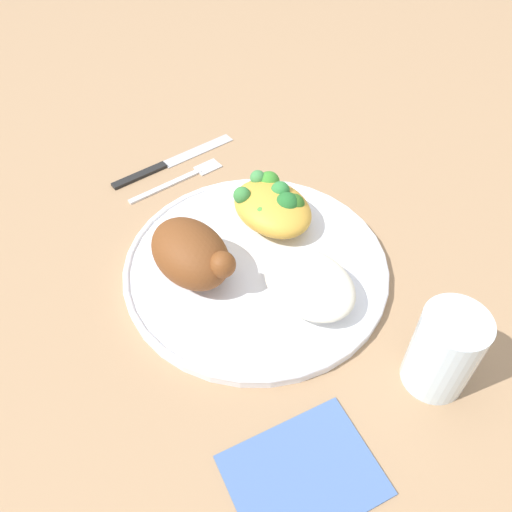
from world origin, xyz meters
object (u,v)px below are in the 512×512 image
Objects in this scene: roasted_chicken at (192,254)px; mac_cheese_with_broccoli at (273,205)px; rice_pile at (309,283)px; napkin at (303,475)px; water_glass at (444,351)px; plate at (256,266)px; fork at (180,179)px; knife at (164,164)px.

roasted_chicken reaches higher than mac_cheese_with_broccoli.
mac_cheese_with_broccoli reaches higher than rice_pile.
roasted_chicken is at bearing -142.46° from rice_pile.
napkin is (0.24, -0.17, -0.03)m from mac_cheese_with_broccoli.
roasted_chicken is at bearing -84.83° from mac_cheese_with_broccoli.
water_glass is 0.17m from napkin.
plate is 0.08m from mac_cheese_with_broccoli.
plate is 0.08m from roasted_chicken.
plate is at bearing -6.64° from fork.
plate is 2.82× the size of mac_cheese_with_broccoli.
mac_cheese_with_broccoli is at bearing 176.88° from water_glass.
rice_pile is at bearing 37.54° from roasted_chicken.
roasted_chicken reaches higher than napkin.
plate is 2.09× the size of fork.
mac_cheese_with_broccoli is at bearing 125.04° from plate.
plate is at bearing -168.08° from rice_pile.
fork is (-0.16, 0.08, -0.04)m from roasted_chicken.
rice_pile is 0.12m from mac_cheese_with_broccoli.
water_glass is at bearing 12.50° from rice_pile.
mac_cheese_with_broccoli is at bearing 157.96° from rice_pile.
mac_cheese_with_broccoli is 0.30m from napkin.
fork is at bearing 160.98° from napkin.
knife is at bearing 174.52° from plate.
rice_pile is (0.07, 0.01, 0.02)m from plate.
rice_pile is 0.86× the size of napkin.
water_glass reaches higher than knife.
roasted_chicken is 0.13m from rice_pile.
water_glass is (0.24, 0.11, 0.00)m from roasted_chicken.
roasted_chicken is 0.88× the size of napkin.
water_glass is at bearing 3.13° from knife.
knife is (-0.20, 0.08, -0.04)m from roasted_chicken.
napkin is (0.39, -0.14, -0.00)m from fork.
water_glass is (0.21, 0.05, 0.04)m from plate.
plate is at bearing -167.69° from water_glass.
napkin is at bearing -93.41° from water_glass.
plate is 0.23m from napkin.
napkin is (0.20, -0.11, -0.01)m from plate.
rice_pile is at bearing 136.03° from napkin.
mac_cheese_with_broccoli is at bearing 95.17° from roasted_chicken.
napkin is at bearing -17.36° from knife.
mac_cheese_with_broccoli is 1.14× the size of water_glass.
knife is 1.53× the size of napkin.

